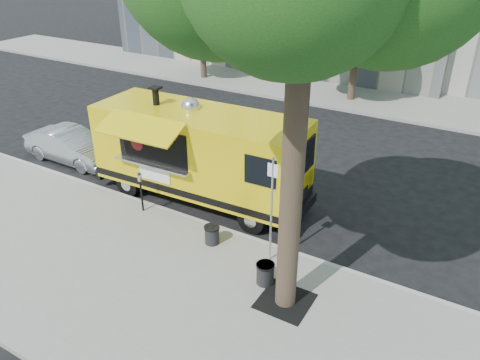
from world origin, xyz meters
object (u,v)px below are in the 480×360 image
(parking_meter, at_px, (141,187))
(trash_bin_right, at_px, (212,234))
(far_tree_a, at_px, (202,14))
(food_truck, at_px, (199,153))
(sign_post, at_px, (272,204))
(trash_bin_left, at_px, (265,273))
(far_tree_b, at_px, (359,26))
(sedan, at_px, (71,146))

(parking_meter, bearing_deg, trash_bin_right, -6.99)
(far_tree_a, bearing_deg, food_truck, -56.19)
(sign_post, height_order, trash_bin_left, sign_post)
(far_tree_a, height_order, far_tree_b, far_tree_b)
(far_tree_b, bearing_deg, sedan, -119.17)
(far_tree_a, relative_size, parking_meter, 4.01)
(far_tree_a, distance_m, sedan, 12.59)
(far_tree_b, relative_size, sedan, 1.41)
(parking_meter, relative_size, food_truck, 0.18)
(sedan, bearing_deg, trash_bin_left, -105.84)
(far_tree_a, relative_size, sedan, 1.38)
(sedan, relative_size, trash_bin_left, 6.91)
(trash_bin_left, xyz_separation_m, trash_bin_right, (-2.07, 0.75, -0.02))
(far_tree_b, distance_m, parking_meter, 14.48)
(trash_bin_left, bearing_deg, far_tree_b, 100.76)
(trash_bin_right, bearing_deg, trash_bin_left, -20.07)
(trash_bin_left, bearing_deg, sign_post, 110.09)
(parking_meter, relative_size, trash_bin_left, 2.37)
(far_tree_b, height_order, trash_bin_left, far_tree_b)
(sign_post, xyz_separation_m, trash_bin_left, (0.33, -0.90, -1.40))
(trash_bin_left, bearing_deg, trash_bin_right, 159.93)
(parking_meter, bearing_deg, food_truck, 61.09)
(sign_post, bearing_deg, far_tree_b, 100.15)
(food_truck, height_order, trash_bin_right, food_truck)
(far_tree_a, relative_size, far_tree_b, 0.97)
(far_tree_a, height_order, parking_meter, far_tree_a)
(sign_post, relative_size, trash_bin_right, 5.64)
(sign_post, bearing_deg, trash_bin_left, -69.91)
(far_tree_a, bearing_deg, parking_meter, -62.85)
(food_truck, height_order, trash_bin_left, food_truck)
(far_tree_a, relative_size, trash_bin_left, 9.51)
(food_truck, relative_size, trash_bin_left, 12.91)
(far_tree_a, height_order, sedan, far_tree_a)
(far_tree_b, xyz_separation_m, food_truck, (-1.03, -12.30, -2.16))
(sedan, height_order, trash_bin_right, sedan)
(far_tree_a, height_order, food_truck, far_tree_a)
(far_tree_b, bearing_deg, sign_post, -79.85)
(far_tree_b, relative_size, parking_meter, 4.12)
(far_tree_b, bearing_deg, trash_bin_right, -86.77)
(parking_meter, bearing_deg, sedan, 161.60)
(far_tree_a, relative_size, trash_bin_right, 10.06)
(far_tree_a, xyz_separation_m, sedan, (2.07, -12.01, -3.13))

